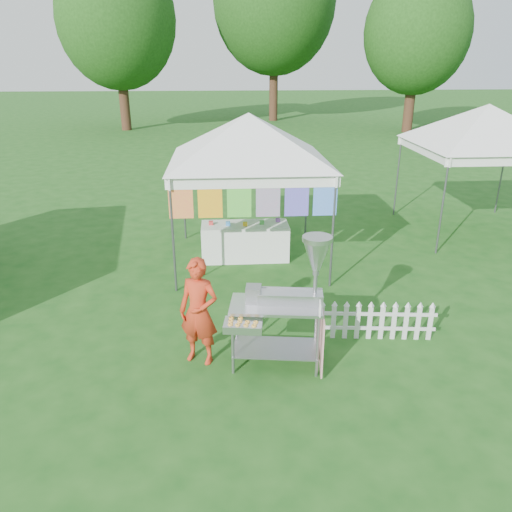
{
  "coord_description": "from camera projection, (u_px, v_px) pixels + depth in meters",
  "views": [
    {
      "loc": [
        -0.54,
        -6.24,
        3.98
      ],
      "look_at": [
        -0.04,
        0.94,
        1.1
      ],
      "focal_mm": 35.0,
      "sensor_mm": 36.0,
      "label": 1
    }
  ],
  "objects": [
    {
      "name": "ground",
      "position": [
        263.0,
        349.0,
        7.3
      ],
      "size": [
        120.0,
        120.0,
        0.0
      ],
      "primitive_type": "plane",
      "color": "#194D16",
      "rests_on": "ground"
    },
    {
      "name": "canopy_main",
      "position": [
        249.0,
        113.0,
        9.42
      ],
      "size": [
        4.24,
        4.24,
        3.45
      ],
      "color": "#59595E",
      "rests_on": "ground"
    },
    {
      "name": "canopy_right",
      "position": [
        490.0,
        104.0,
        11.17
      ],
      "size": [
        4.24,
        4.24,
        3.45
      ],
      "color": "#59595E",
      "rests_on": "ground"
    },
    {
      "name": "tree_left",
      "position": [
        117.0,
        20.0,
        26.96
      ],
      "size": [
        6.4,
        6.4,
        9.53
      ],
      "color": "#3D2016",
      "rests_on": "ground"
    },
    {
      "name": "tree_mid",
      "position": [
        275.0,
        2.0,
        30.76
      ],
      "size": [
        7.6,
        7.6,
        11.52
      ],
      "color": "#3D2016",
      "rests_on": "ground"
    },
    {
      "name": "tree_right",
      "position": [
        417.0,
        32.0,
        26.39
      ],
      "size": [
        5.6,
        5.6,
        8.42
      ],
      "color": "#3D2016",
      "rests_on": "ground"
    },
    {
      "name": "donut_cart",
      "position": [
        291.0,
        293.0,
        6.53
      ],
      "size": [
        1.44,
        0.89,
        1.88
      ],
      "rotation": [
        0.0,
        0.0,
        -0.13
      ],
      "color": "gray",
      "rests_on": "ground"
    },
    {
      "name": "vendor",
      "position": [
        199.0,
        312.0,
        6.76
      ],
      "size": [
        0.65,
        0.55,
        1.53
      ],
      "primitive_type": "imported",
      "rotation": [
        0.0,
        0.0,
        -0.39
      ],
      "color": "red",
      "rests_on": "ground"
    },
    {
      "name": "picket_fence",
      "position": [
        376.0,
        322.0,
        7.47
      ],
      "size": [
        1.79,
        0.21,
        0.56
      ],
      "rotation": [
        0.0,
        0.0,
        -0.1
      ],
      "color": "silver",
      "rests_on": "ground"
    },
    {
      "name": "display_table",
      "position": [
        245.0,
        241.0,
        10.46
      ],
      "size": [
        1.8,
        0.7,
        0.76
      ],
      "primitive_type": "cube",
      "color": "white",
      "rests_on": "ground"
    }
  ]
}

